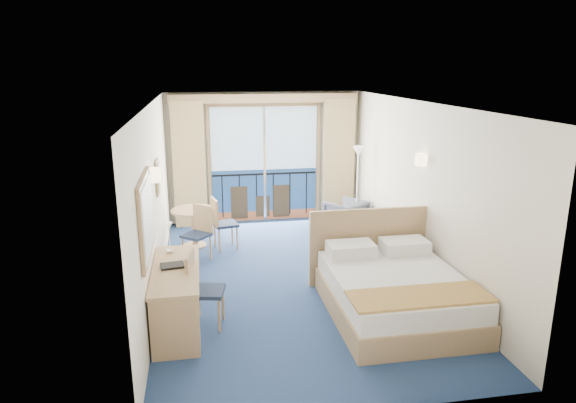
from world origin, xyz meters
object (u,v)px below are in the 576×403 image
object	(u,v)px
nightstand	(398,253)
table_chair_b	(199,230)
bed	(394,290)
desk	(176,310)
desk_chair	(200,285)
table_chair_a	(221,220)
round_table	(193,218)
armchair	(346,216)
floor_lamp	(358,167)

from	to	relation	value
nightstand	table_chair_b	bearing A→B (deg)	162.96
bed	desk	xyz separation A→B (m)	(-2.83, -0.30, 0.11)
desk_chair	table_chair_a	distance (m)	2.84
desk	round_table	xyz separation A→B (m)	(0.20, 3.42, 0.10)
nightstand	desk_chair	distance (m)	3.49
round_table	table_chair_a	bearing A→B (deg)	-23.88
bed	desk_chair	size ratio (longest dim) A/B	2.26
armchair	floor_lamp	distance (m)	1.00
table_chair_a	desk	bearing A→B (deg)	155.88
desk	table_chair_a	distance (m)	3.28
floor_lamp	table_chair_a	distance (m)	2.90
desk_chair	table_chair_b	bearing A→B (deg)	10.86
desk	armchair	bearing A→B (deg)	50.10
armchair	desk	size ratio (longest dim) A/B	0.42
desk_chair	table_chair_b	distance (m)	2.36
table_chair_a	table_chair_b	bearing A→B (deg)	127.52
floor_lamp	table_chair_b	xyz separation A→B (m)	(-3.11, -1.09, -0.76)
desk_chair	table_chair_a	size ratio (longest dim) A/B	1.04
table_chair_a	table_chair_b	world-z (taller)	table_chair_a
round_table	table_chair_b	xyz separation A→B (m)	(0.10, -0.67, -0.00)
nightstand	floor_lamp	size ratio (longest dim) A/B	0.31
nightstand	desk	world-z (taller)	desk
desk_chair	table_chair_b	xyz separation A→B (m)	(0.01, 2.36, -0.02)
desk	table_chair_a	size ratio (longest dim) A/B	1.77
desk	table_chair_a	xyz separation A→B (m)	(0.69, 3.20, 0.10)
bed	floor_lamp	world-z (taller)	floor_lamp
armchair	table_chair_a	distance (m)	2.58
floor_lamp	desk_chair	distance (m)	4.70
nightstand	table_chair_a	world-z (taller)	table_chair_a
nightstand	table_chair_b	size ratio (longest dim) A/B	0.56
bed	round_table	distance (m)	4.09
armchair	table_chair_a	world-z (taller)	table_chair_a
bed	round_table	bearing A→B (deg)	130.12
floor_lamp	desk	world-z (taller)	floor_lamp
armchair	round_table	world-z (taller)	round_table
nightstand	armchair	bearing A→B (deg)	98.29
table_chair_a	round_table	bearing A→B (deg)	54.15
desk_chair	desk	bearing A→B (deg)	154.33
bed	armchair	xyz separation A→B (m)	(0.35, 3.51, -0.01)
desk	table_chair_b	size ratio (longest dim) A/B	1.78
table_chair_b	desk	bearing A→B (deg)	-55.19
armchair	round_table	size ratio (longest dim) A/B	0.89
floor_lamp	desk	size ratio (longest dim) A/B	1.02
armchair	table_chair_a	xyz separation A→B (m)	(-2.50, -0.61, 0.22)
bed	armchair	size ratio (longest dim) A/B	3.18
round_table	armchair	bearing A→B (deg)	7.45
floor_lamp	table_chair_a	bearing A→B (deg)	-166.94
bed	table_chair_a	world-z (taller)	bed
armchair	desk	world-z (taller)	desk
armchair	desk	distance (m)	4.97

